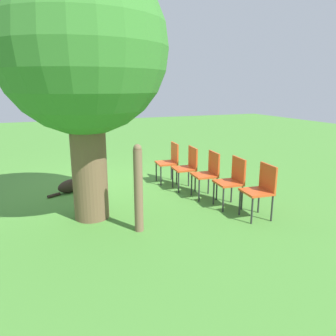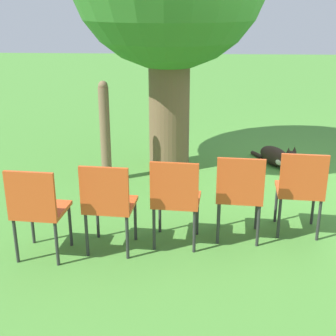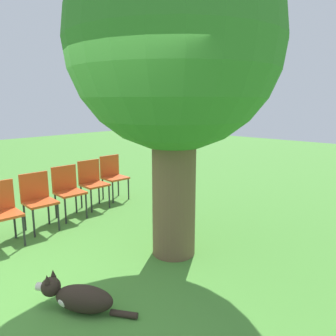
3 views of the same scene
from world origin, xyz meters
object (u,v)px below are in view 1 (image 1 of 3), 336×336
fence_post (138,188)px  red_chair_3 (232,179)px  dog (73,184)px  red_chair_2 (208,171)px  oak_tree (82,52)px  red_chair_4 (261,187)px  red_chair_1 (188,165)px  red_chair_0 (170,160)px

fence_post → red_chair_3: 1.87m
dog → red_chair_2: size_ratio=1.04×
dog → red_chair_3: 3.22m
red_chair_2 → oak_tree: bearing=9.2°
dog → red_chair_4: 3.73m
oak_tree → red_chair_1: oak_tree is taller
dog → red_chair_2: (-2.37, 1.36, 0.38)m
dog → red_chair_2: 2.76m
fence_post → red_chair_2: 1.94m
fence_post → red_chair_2: fence_post is taller
red_chair_2 → red_chair_3: (-0.15, 0.61, 0.00)m
red_chair_2 → red_chair_0: bearing=-71.5°
fence_post → red_chair_0: bearing=-122.5°
red_chair_0 → red_chair_1: 0.63m
dog → red_chair_4: bearing=-73.3°
red_chair_4 → red_chair_0: bearing=-71.5°
red_chair_0 → red_chair_4: same height
red_chair_1 → red_chair_0: bearing=-71.5°
fence_post → red_chair_4: fence_post is taller
red_chair_4 → oak_tree: bearing=-17.5°
oak_tree → dog: size_ratio=4.23×
dog → red_chair_0: (-2.08, 0.15, 0.38)m
red_chair_0 → red_chair_1: size_ratio=1.00×
red_chair_0 → red_chair_2: bearing=108.5°
dog → red_chair_3: bearing=-67.3°
oak_tree → red_chair_1: (-2.10, -0.78, -2.07)m
oak_tree → red_chair_4: bearing=157.8°
dog → oak_tree: bearing=-114.7°
dog → fence_post: size_ratio=0.71×
oak_tree → dog: (0.12, -1.54, -2.44)m
fence_post → red_chair_4: size_ratio=1.48×
oak_tree → red_chair_2: oak_tree is taller
red_chair_0 → red_chair_1: bearing=108.5°
red_chair_4 → red_chair_2: bearing=-71.5°
dog → red_chair_2: red_chair_2 is taller
fence_post → red_chair_0: (-1.39, -2.18, -0.14)m
red_chair_0 → red_chair_3: bearing=108.5°
dog → fence_post: fence_post is taller
red_chair_1 → red_chair_2: size_ratio=1.00×
red_chair_2 → red_chair_4: 1.25m
fence_post → red_chair_4: bearing=172.7°
red_chair_1 → red_chair_2: 0.63m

